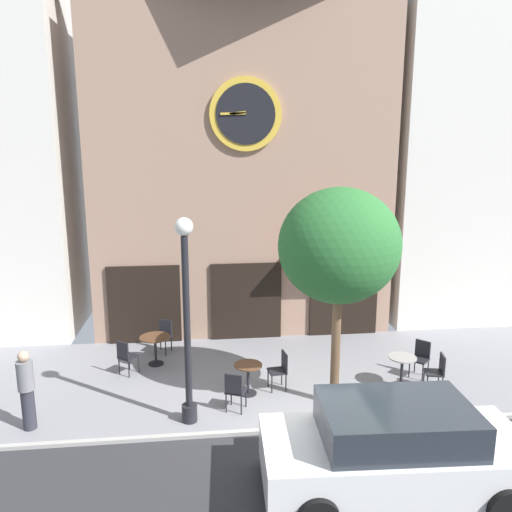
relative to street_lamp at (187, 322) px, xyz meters
The scene contains 16 objects.
ground_plane 3.47m from the street_lamp, 33.06° to the right, with size 29.51×12.12×0.13m.
clock_building 7.27m from the street_lamp, 74.76° to the left, with size 8.90×4.08×11.75m.
neighbor_building_right 13.17m from the street_lamp, 35.94° to the left, with size 6.68×4.89×15.37m.
street_lamp is the anchor object (origin of this frame).
street_tree 3.50m from the street_lamp, ahead, with size 2.58×2.32×4.80m.
cafe_table_leftmost 3.46m from the street_lamp, 107.73° to the left, with size 0.80×0.80×0.77m.
cafe_table_center_left 2.37m from the street_lamp, 37.97° to the left, with size 0.65×0.65×0.73m.
cafe_table_near_door 5.37m from the street_lamp, 11.55° to the left, with size 0.66×0.66×0.74m.
cafe_chair_outer 6.00m from the street_lamp, ahead, with size 0.47×0.47×0.90m.
cafe_chair_facing_street 3.31m from the street_lamp, 124.16° to the left, with size 0.56×0.56×0.90m.
cafe_chair_facing_wall 2.93m from the street_lamp, 29.88° to the left, with size 0.45×0.45×0.90m.
cafe_chair_right_end 6.11m from the street_lamp, 14.79° to the left, with size 0.57×0.57×0.90m.
cafe_chair_near_lamp 1.92m from the street_lamp, 15.84° to the left, with size 0.52×0.52×0.90m.
cafe_chair_corner 4.18m from the street_lamp, 101.50° to the left, with size 0.53×0.53×0.90m.
pedestrian_grey 3.47m from the street_lamp, behind, with size 0.41×0.41×1.67m.
parked_car_white 4.46m from the street_lamp, 37.20° to the right, with size 4.38×2.18×1.55m.
Camera 1 is at (-1.93, -8.82, 5.51)m, focal length 34.71 mm.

